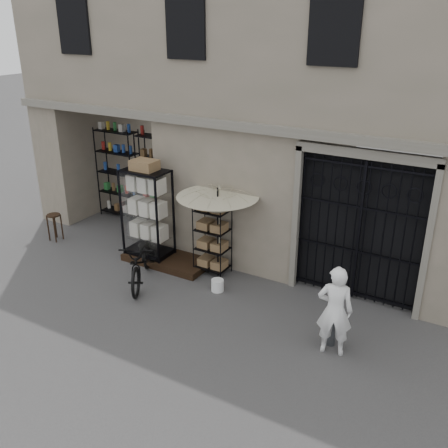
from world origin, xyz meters
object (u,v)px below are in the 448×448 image
Objects in this scene: bicycle at (143,282)px; shopkeeper at (331,351)px; display_cabinet at (147,217)px; wire_rack at (212,241)px; wooden_stool at (55,227)px; market_umbrella at (218,200)px; steel_bollard at (332,324)px; white_bucket at (217,285)px.

shopkeeper is (4.27, -0.31, 0.00)m from bicycle.
display_cabinet is at bearing -28.37° from shopkeeper.
wire_rack is 4.39m from wooden_stool.
market_umbrella is 2.89× the size of steel_bollard.
wire_rack is at bearing 5.52° from display_cabinet.
shopkeeper is (3.02, -1.35, -1.75)m from market_umbrella.
bicycle reaches higher than shopkeeper.
display_cabinet reaches higher than bicycle.
market_umbrella reaches higher than wooden_stool.
wooden_stool is at bearing 141.11° from bicycle.
white_bucket is at bearing -38.81° from wire_rack.
market_umbrella is at bearing 5.35° from wooden_stool.
market_umbrella is 1.26× the size of bicycle.
bicycle is at bearing -10.63° from wooden_stool.
wire_rack is at bearing 158.48° from steel_bollard.
market_umbrella is at bearing 158.51° from steel_bollard.
wire_rack reaches higher than steel_bollard.
steel_bollard is at bearing -29.94° from bicycle.
white_bucket is 0.37× the size of wooden_stool.
steel_bollard is at bearing -12.78° from white_bucket.
market_umbrella reaches higher than steel_bollard.
shopkeeper is at bearing -15.15° from display_cabinet.
steel_bollard is at bearing -13.23° from display_cabinet.
wire_rack is 0.97× the size of shopkeeper.
display_cabinet is at bearing -160.84° from wire_rack.
steel_bollard is at bearing -5.64° from wooden_stool.
wire_rack is (1.61, 0.17, -0.29)m from display_cabinet.
wire_rack is 0.81× the size of bicycle.
display_cabinet is 3.14× the size of wooden_stool.
wooden_stool is at bearing -20.83° from shopkeeper.
bicycle is (-1.07, -1.11, -0.76)m from wire_rack.
wire_rack is 3.58m from shopkeeper.
steel_bollard is (2.63, -0.60, 0.30)m from white_bucket.
white_bucket is at bearing -1.68° from wooden_stool.
white_bucket is 0.31× the size of steel_bollard.
wooden_stool is at bearing 174.36° from steel_bollard.
bicycle is at bearing 178.32° from steel_bollard.
wire_rack reaches higher than white_bucket.
steel_bollard is at bearing -21.49° from market_umbrella.
display_cabinet is 1.65m from wire_rack.
white_bucket is (0.32, -0.57, -1.62)m from market_umbrella.
bicycle is (-1.57, -0.47, -0.12)m from white_bucket.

